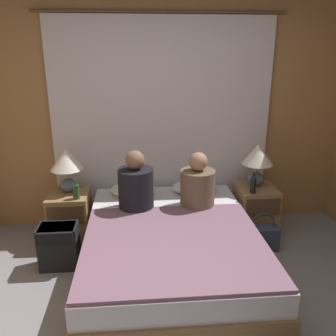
# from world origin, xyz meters

# --- Properties ---
(wall_back) EXTENTS (4.19, 0.06, 2.50)m
(wall_back) POSITION_xyz_m (0.00, 1.95, 1.25)
(wall_back) COLOR #A37547
(wall_back) RESTS_ON ground_plane
(curtain_panel) EXTENTS (2.55, 0.02, 2.29)m
(curtain_panel) POSITION_xyz_m (0.00, 1.89, 1.14)
(curtain_panel) COLOR silver
(curtain_panel) RESTS_ON ground_plane
(bed) EXTENTS (1.51, 1.98, 0.45)m
(bed) POSITION_xyz_m (0.00, 0.85, 0.22)
(bed) COLOR olive
(bed) RESTS_ON ground_plane
(nightstand_left) EXTENTS (0.41, 0.45, 0.52)m
(nightstand_left) POSITION_xyz_m (-1.00, 1.54, 0.26)
(nightstand_left) COLOR #937047
(nightstand_left) RESTS_ON ground_plane
(nightstand_right) EXTENTS (0.41, 0.45, 0.52)m
(nightstand_right) POSITION_xyz_m (1.00, 1.54, 0.26)
(nightstand_right) COLOR #937047
(nightstand_right) RESTS_ON ground_plane
(lamp_left) EXTENTS (0.33, 0.33, 0.46)m
(lamp_left) POSITION_xyz_m (-1.00, 1.60, 0.83)
(lamp_left) COLOR slate
(lamp_left) RESTS_ON nightstand_left
(lamp_right) EXTENTS (0.33, 0.33, 0.46)m
(lamp_right) POSITION_xyz_m (1.00, 1.60, 0.83)
(lamp_right) COLOR slate
(lamp_right) RESTS_ON nightstand_right
(pillow_left) EXTENTS (0.48, 0.34, 0.12)m
(pillow_left) POSITION_xyz_m (-0.33, 1.63, 0.51)
(pillow_left) COLOR silver
(pillow_left) RESTS_ON bed
(pillow_right) EXTENTS (0.48, 0.34, 0.12)m
(pillow_right) POSITION_xyz_m (0.33, 1.63, 0.51)
(pillow_right) COLOR silver
(pillow_right) RESTS_ON bed
(blanket_on_bed) EXTENTS (1.45, 1.34, 0.03)m
(blanket_on_bed) POSITION_xyz_m (0.00, 0.56, 0.47)
(blanket_on_bed) COLOR slate
(blanket_on_bed) RESTS_ON bed
(person_left_in_bed) EXTENTS (0.34, 0.34, 0.59)m
(person_left_in_bed) POSITION_xyz_m (-0.30, 1.26, 0.69)
(person_left_in_bed) COLOR black
(person_left_in_bed) RESTS_ON bed
(person_right_in_bed) EXTENTS (0.34, 0.34, 0.56)m
(person_right_in_bed) POSITION_xyz_m (0.30, 1.26, 0.67)
(person_right_in_bed) COLOR brown
(person_right_in_bed) RESTS_ON bed
(beer_bottle_on_left_stand) EXTENTS (0.07, 0.07, 0.20)m
(beer_bottle_on_left_stand) POSITION_xyz_m (-0.89, 1.40, 0.60)
(beer_bottle_on_left_stand) COLOR #2D4C28
(beer_bottle_on_left_stand) RESTS_ON nightstand_left
(beer_bottle_on_right_stand) EXTENTS (0.06, 0.06, 0.23)m
(beer_bottle_on_right_stand) POSITION_xyz_m (0.90, 1.40, 0.61)
(beer_bottle_on_right_stand) COLOR black
(beer_bottle_on_right_stand) RESTS_ON nightstand_right
(backpack_on_floor) EXTENTS (0.35, 0.26, 0.42)m
(backpack_on_floor) POSITION_xyz_m (-1.02, 1.03, 0.23)
(backpack_on_floor) COLOR black
(backpack_on_floor) RESTS_ON ground_plane
(handbag_on_floor) EXTENTS (0.32, 0.16, 0.40)m
(handbag_on_floor) POSITION_xyz_m (0.95, 1.16, 0.13)
(handbag_on_floor) COLOR #333D56
(handbag_on_floor) RESTS_ON ground_plane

